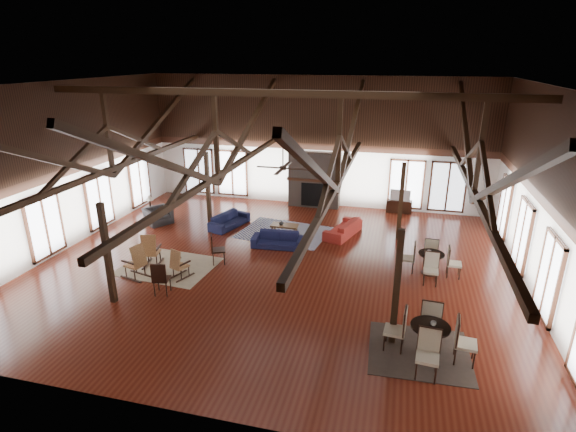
% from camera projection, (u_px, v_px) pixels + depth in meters
% --- Properties ---
extents(floor, '(16.00, 16.00, 0.00)m').
position_uv_depth(floor, '(277.00, 265.00, 15.49)').
color(floor, '#592012').
rests_on(floor, ground).
extents(ceiling, '(16.00, 14.00, 0.02)m').
position_uv_depth(ceiling, '(275.00, 85.00, 13.46)').
color(ceiling, black).
rests_on(ceiling, wall_back).
extents(wall_back, '(16.00, 0.02, 6.00)m').
position_uv_depth(wall_back, '(316.00, 142.00, 20.86)').
color(wall_back, white).
rests_on(wall_back, floor).
extents(wall_front, '(16.00, 0.02, 6.00)m').
position_uv_depth(wall_front, '(172.00, 281.00, 8.09)').
color(wall_front, white).
rests_on(wall_front, floor).
extents(wall_left, '(0.02, 14.00, 6.00)m').
position_uv_depth(wall_left, '(64.00, 167.00, 16.32)').
color(wall_left, white).
rests_on(wall_left, floor).
extents(wall_right, '(0.02, 14.00, 6.00)m').
position_uv_depth(wall_right, '(549.00, 200.00, 12.63)').
color(wall_right, white).
rests_on(wall_right, floor).
extents(roof_truss, '(15.60, 14.07, 3.14)m').
position_uv_depth(roof_truss, '(276.00, 150.00, 14.13)').
color(roof_truss, black).
rests_on(roof_truss, wall_back).
extents(post_grid, '(8.16, 7.16, 3.05)m').
position_uv_depth(post_grid, '(276.00, 224.00, 14.98)').
color(post_grid, black).
rests_on(post_grid, floor).
extents(fireplace, '(2.50, 0.69, 2.60)m').
position_uv_depth(fireplace, '(314.00, 180.00, 21.14)').
color(fireplace, '#65574D').
rests_on(fireplace, floor).
extents(ceiling_fan, '(1.60, 1.60, 0.75)m').
position_uv_depth(ceiling_fan, '(283.00, 167.00, 13.20)').
color(ceiling_fan, black).
rests_on(ceiling_fan, roof_truss).
extents(sofa_navy_front, '(2.01, 0.91, 0.57)m').
position_uv_depth(sofa_navy_front, '(278.00, 240.00, 16.88)').
color(sofa_navy_front, '#16183C').
rests_on(sofa_navy_front, floor).
extents(sofa_navy_left, '(2.08, 1.30, 0.57)m').
position_uv_depth(sofa_navy_left, '(229.00, 220.00, 18.87)').
color(sofa_navy_left, '#141738').
rests_on(sofa_navy_left, floor).
extents(sofa_orange, '(2.23, 1.40, 0.61)m').
position_uv_depth(sofa_orange, '(343.00, 228.00, 17.97)').
color(sofa_orange, '#A82820').
rests_on(sofa_orange, floor).
extents(coffee_table, '(1.09, 0.55, 0.42)m').
position_uv_depth(coffee_table, '(285.00, 226.00, 18.03)').
color(coffee_table, brown).
rests_on(coffee_table, floor).
extents(vase, '(0.22, 0.22, 0.20)m').
position_uv_depth(vase, '(281.00, 223.00, 17.93)').
color(vase, '#B2B2B2').
rests_on(vase, coffee_table).
extents(armchair, '(1.36, 1.39, 0.69)m').
position_uv_depth(armchair, '(158.00, 216.00, 19.24)').
color(armchair, '#303033').
rests_on(armchair, floor).
extents(side_table_lamp, '(0.45, 0.45, 1.16)m').
position_uv_depth(side_table_lamp, '(151.00, 210.00, 19.62)').
color(side_table_lamp, black).
rests_on(side_table_lamp, floor).
extents(rocking_chair_a, '(0.66, 0.99, 1.18)m').
position_uv_depth(rocking_chair_a, '(150.00, 251.00, 15.26)').
color(rocking_chair_a, '#A3703D').
rests_on(rocking_chair_a, floor).
extents(rocking_chair_b, '(0.66, 0.88, 1.01)m').
position_uv_depth(rocking_chair_b, '(178.00, 265.00, 14.44)').
color(rocking_chair_b, '#A3703D').
rests_on(rocking_chair_b, floor).
extents(rocking_chair_c, '(1.00, 0.70, 1.18)m').
position_uv_depth(rocking_chair_c, '(137.00, 263.00, 14.42)').
color(rocking_chair_c, '#A3703D').
rests_on(rocking_chair_c, floor).
extents(side_chair_a, '(0.61, 0.61, 1.09)m').
position_uv_depth(side_chair_a, '(215.00, 247.00, 15.42)').
color(side_chair_a, black).
rests_on(side_chair_a, floor).
extents(side_chair_b, '(0.53, 0.53, 1.08)m').
position_uv_depth(side_chair_b, '(160.00, 277.00, 13.35)').
color(side_chair_b, black).
rests_on(side_chair_b, floor).
extents(cafe_table_near, '(2.19, 2.19, 1.13)m').
position_uv_depth(cafe_table_near, '(430.00, 335.00, 10.68)').
color(cafe_table_near, black).
rests_on(cafe_table_near, floor).
extents(cafe_table_far, '(1.95, 1.95, 1.02)m').
position_uv_depth(cafe_table_far, '(431.00, 260.00, 14.73)').
color(cafe_table_far, black).
rests_on(cafe_table_far, floor).
extents(cup_near, '(0.16, 0.16, 0.10)m').
position_uv_depth(cup_near, '(433.00, 324.00, 10.59)').
color(cup_near, '#B2B2B2').
rests_on(cup_near, cafe_table_near).
extents(cup_far, '(0.16, 0.16, 0.10)m').
position_uv_depth(cup_far, '(429.00, 252.00, 14.64)').
color(cup_far, '#B2B2B2').
rests_on(cup_far, cafe_table_far).
extents(tv_console, '(1.13, 0.43, 0.57)m').
position_uv_depth(tv_console, '(399.00, 206.00, 20.64)').
color(tv_console, black).
rests_on(tv_console, floor).
extents(television, '(0.91, 0.20, 0.52)m').
position_uv_depth(television, '(400.00, 195.00, 20.45)').
color(television, '#B2B2B2').
rests_on(television, tv_console).
extents(rug_tan, '(3.21, 2.62, 0.01)m').
position_uv_depth(rug_tan, '(169.00, 266.00, 15.39)').
color(rug_tan, tan).
rests_on(rug_tan, floor).
extents(rug_navy, '(3.76, 3.02, 0.01)m').
position_uv_depth(rug_navy, '(284.00, 232.00, 18.33)').
color(rug_navy, '#1B214D').
rests_on(rug_navy, floor).
extents(rug_dark, '(2.48, 2.27, 0.01)m').
position_uv_depth(rug_dark, '(419.00, 352.00, 10.96)').
color(rug_dark, black).
rests_on(rug_dark, floor).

